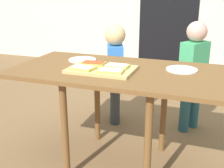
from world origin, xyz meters
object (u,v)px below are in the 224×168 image
dining_table (119,80)px  child_right (193,71)px  pizza_slice_far_right (117,66)px  plate_white_right (182,70)px  pizza_slice_far_left (93,63)px  pizza_slice_near_right (111,71)px  plate_white_left (82,60)px  child_left (115,67)px  cutting_board (102,69)px  pizza_slice_near_left (83,68)px

dining_table → child_right: child_right is taller
pizza_slice_far_right → plate_white_right: (0.40, 0.13, -0.02)m
pizza_slice_far_left → child_right: bearing=49.8°
pizza_slice_near_right → plate_white_left: bearing=139.2°
dining_table → child_right: (0.44, 0.73, -0.08)m
pizza_slice_near_right → child_right: bearing=62.8°
child_left → child_right: size_ratio=0.95×
pizza_slice_near_right → plate_white_left: 0.44m
pizza_slice_far_right → plate_white_left: size_ratio=0.77×
pizza_slice_near_right → child_right: child_right is taller
cutting_board → plate_white_left: 0.33m
pizza_slice_near_left → plate_white_left: size_ratio=0.82×
cutting_board → pizza_slice_far_right: (0.09, 0.06, 0.02)m
plate_white_right → child_right: size_ratio=0.21×
pizza_slice_near_left → plate_white_right: bearing=22.9°
dining_table → plate_white_right: plate_white_right is taller
pizza_slice_near_left → child_left: (-0.05, 0.80, -0.20)m
plate_white_left → child_right: child_right is taller
child_left → child_right: bearing=5.5°
pizza_slice_near_left → plate_white_left: bearing=115.9°
pizza_slice_near_right → cutting_board: bearing=142.8°
cutting_board → plate_white_left: cutting_board is taller
cutting_board → plate_white_right: bearing=20.9°
pizza_slice_near_left → child_right: size_ratio=0.17×
pizza_slice_far_left → pizza_slice_near_right: same height
child_left → plate_white_left: bearing=-99.1°
pizza_slice_near_left → pizza_slice_far_right: bearing=32.0°
plate_white_right → pizza_slice_near_left: bearing=-157.1°
pizza_slice_far_left → pizza_slice_near_right: size_ratio=1.00×
pizza_slice_near_right → child_left: child_left is taller
pizza_slice_far_left → pizza_slice_near_left: 0.13m
plate_white_right → child_right: (0.04, 0.61, -0.17)m
cutting_board → pizza_slice_far_left: pizza_slice_far_left is taller
cutting_board → child_right: size_ratio=0.44×
dining_table → pizza_slice_near_left: bearing=-146.3°
pizza_slice_far_right → pizza_slice_near_right: same height
pizza_slice_far_left → dining_table: bearing=1.6°
pizza_slice_far_right → pizza_slice_near_left: size_ratio=0.94×
dining_table → plate_white_left: bearing=156.1°
dining_table → pizza_slice_near_left: pizza_slice_near_left is taller
plate_white_left → plate_white_right: size_ratio=1.00×
child_right → plate_white_right: bearing=-94.0°
pizza_slice_far_left → plate_white_right: (0.58, 0.12, -0.02)m
plate_white_left → pizza_slice_far_right: bearing=-26.1°
plate_white_right → plate_white_left: bearing=177.7°
pizza_slice_near_right → plate_white_left: (-0.33, 0.29, -0.02)m
pizza_slice_far_right → pizza_slice_near_right: (0.00, -0.12, 0.00)m
pizza_slice_far_left → pizza_slice_near_left: bearing=-97.8°
cutting_board → pizza_slice_far_right: pizza_slice_far_right is taller
pizza_slice_far_right → child_right: child_right is taller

